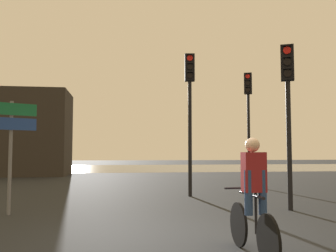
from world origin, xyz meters
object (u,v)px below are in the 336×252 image
(cyclist, at_px, (253,196))
(traffic_light_near_right, at_px, (288,94))
(traffic_light_center, at_px, (190,97))
(traffic_light_far_right, at_px, (248,108))
(direction_sign_post, at_px, (11,136))

(cyclist, bearing_deg, traffic_light_near_right, 56.47)
(traffic_light_center, relative_size, cyclist, 2.72)
(traffic_light_near_right, distance_m, cyclist, 4.95)
(traffic_light_far_right, bearing_deg, traffic_light_center, 69.27)
(traffic_light_center, bearing_deg, direction_sign_post, 40.29)
(traffic_light_far_right, relative_size, traffic_light_near_right, 1.17)
(traffic_light_far_right, bearing_deg, traffic_light_near_right, 102.26)
(traffic_light_far_right, xyz_separation_m, cyclist, (-3.66, -10.25, -2.50))
(traffic_light_center, xyz_separation_m, cyclist, (-0.49, -7.01, -2.40))
(traffic_light_far_right, relative_size, direction_sign_post, 1.85)
(traffic_light_far_right, height_order, traffic_light_center, traffic_light_far_right)
(traffic_light_far_right, relative_size, traffic_light_center, 1.03)
(traffic_light_near_right, height_order, direction_sign_post, traffic_light_near_right)
(traffic_light_far_right, height_order, traffic_light_near_right, traffic_light_far_right)
(direction_sign_post, bearing_deg, cyclist, 109.51)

